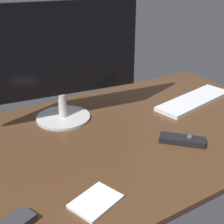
{
  "coord_description": "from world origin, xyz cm",
  "views": [
    {
      "loc": [
        -59.99,
        -84.92,
        59.0
      ],
      "look_at": [
        -2.94,
        6.6,
        8.0
      ],
      "focal_mm": 50.32,
      "sensor_mm": 36.0,
      "label": 1
    }
  ],
  "objects_px": {
    "monitor": "(59,59)",
    "media_remote": "(183,140)",
    "keyboard": "(194,100)",
    "notepad": "(96,201)"
  },
  "relations": [
    {
      "from": "keyboard",
      "to": "notepad",
      "type": "height_order",
      "value": "keyboard"
    },
    {
      "from": "keyboard",
      "to": "notepad",
      "type": "relative_size",
      "value": 3.28
    },
    {
      "from": "monitor",
      "to": "keyboard",
      "type": "height_order",
      "value": "monitor"
    },
    {
      "from": "keyboard",
      "to": "media_remote",
      "type": "relative_size",
      "value": 2.72
    },
    {
      "from": "keyboard",
      "to": "notepad",
      "type": "xyz_separation_m",
      "value": [
        -0.71,
        -0.35,
        -0.0
      ]
    },
    {
      "from": "monitor",
      "to": "notepad",
      "type": "relative_size",
      "value": 4.98
    },
    {
      "from": "monitor",
      "to": "media_remote",
      "type": "distance_m",
      "value": 0.54
    },
    {
      "from": "monitor",
      "to": "media_remote",
      "type": "relative_size",
      "value": 4.14
    },
    {
      "from": "notepad",
      "to": "monitor",
      "type": "bearing_deg",
      "value": 75.35
    },
    {
      "from": "monitor",
      "to": "notepad",
      "type": "height_order",
      "value": "monitor"
    }
  ]
}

